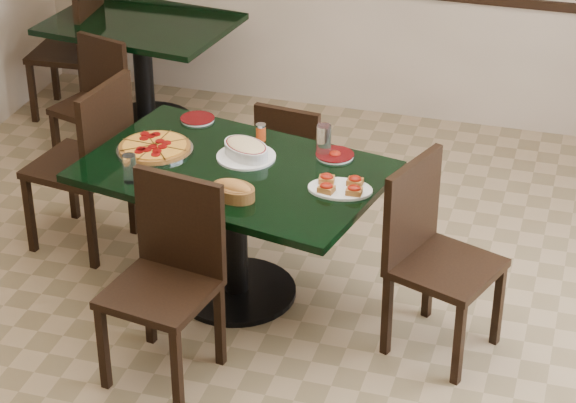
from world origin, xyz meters
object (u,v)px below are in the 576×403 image
(chair_far, at_px, (294,161))
(main_table, at_px, (234,200))
(back_table, at_px, (142,53))
(chair_left, at_px, (91,156))
(back_chair_near, at_px, (95,95))
(back_chair_left, at_px, (77,43))
(lasagna_casserole, at_px, (246,150))
(pepperoni_pizza, at_px, (155,147))
(bread_basket, at_px, (234,190))
(chair_near, at_px, (169,268))
(chair_right, at_px, (431,247))
(bruschetta_platter, at_px, (340,186))

(chair_far, bearing_deg, main_table, 88.55)
(back_table, bearing_deg, chair_far, -30.71)
(chair_left, xyz_separation_m, back_chair_near, (-0.45, 1.00, -0.13))
(back_chair_left, bearing_deg, lasagna_casserole, 42.76)
(back_chair_left, xyz_separation_m, pepperoni_pizza, (1.31, -1.76, 0.24))
(main_table, bearing_deg, pepperoni_pizza, -177.33)
(back_chair_left, relative_size, bread_basket, 3.79)
(back_chair_left, distance_m, lasagna_casserole, 2.48)
(chair_far, distance_m, chair_near, 1.39)
(main_table, xyz_separation_m, bread_basket, (0.10, -0.28, 0.22))
(chair_right, bearing_deg, lasagna_casserole, 95.86)
(back_table, distance_m, bread_basket, 2.50)
(main_table, xyz_separation_m, back_table, (-1.27, 1.80, -0.04))
(main_table, bearing_deg, bread_basket, -58.98)
(chair_left, distance_m, back_chair_near, 1.10)
(lasagna_casserole, bearing_deg, back_chair_left, 168.56)
(back_table, height_order, back_chair_left, back_chair_left)
(chair_left, xyz_separation_m, bread_basket, (1.01, -0.53, 0.22))
(bruschetta_platter, bearing_deg, main_table, 167.86)
(chair_far, relative_size, back_chair_near, 1.01)
(back_table, bearing_deg, pepperoni_pizza, -57.20)
(main_table, xyz_separation_m, chair_near, (-0.09, -0.66, -0.02))
(back_table, bearing_deg, back_chair_near, -91.61)
(main_table, relative_size, bread_basket, 6.55)
(lasagna_casserole, bearing_deg, chair_far, 114.45)
(chair_far, height_order, lasagna_casserole, lasagna_casserole)
(pepperoni_pizza, bearing_deg, back_chair_left, 126.78)
(chair_near, xyz_separation_m, lasagna_casserole, (0.12, 0.78, 0.25))
(back_table, xyz_separation_m, bread_basket, (1.37, -2.08, 0.27))
(chair_far, bearing_deg, back_table, -31.30)
(chair_far, xyz_separation_m, chair_right, (0.92, -0.85, 0.10))
(chair_far, bearing_deg, bruschetta_platter, 127.08)
(back_chair_near, bearing_deg, chair_near, -39.12)
(chair_far, xyz_separation_m, pepperoni_pizza, (-0.55, -0.65, 0.32))
(chair_near, bearing_deg, back_table, 125.15)
(back_table, height_order, chair_near, chair_near)
(back_table, height_order, lasagna_casserole, lasagna_casserole)
(chair_right, distance_m, back_chair_near, 2.75)
(pepperoni_pizza, distance_m, bruschetta_platter, 1.03)
(main_table, distance_m, bread_basket, 0.37)
(main_table, height_order, back_table, same)
(back_table, distance_m, back_chair_near, 0.57)
(chair_near, xyz_separation_m, chair_left, (-0.82, 0.90, 0.02))
(back_chair_near, bearing_deg, bread_basket, -29.09)
(back_chair_left, bearing_deg, chair_left, 24.68)
(back_chair_left, xyz_separation_m, lasagna_casserole, (1.79, -1.70, 0.27))
(chair_near, height_order, back_chair_near, chair_near)
(chair_near, relative_size, chair_right, 1.01)
(chair_far, distance_m, bread_basket, 1.06)
(chair_right, bearing_deg, pepperoni_pizza, 102.50)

